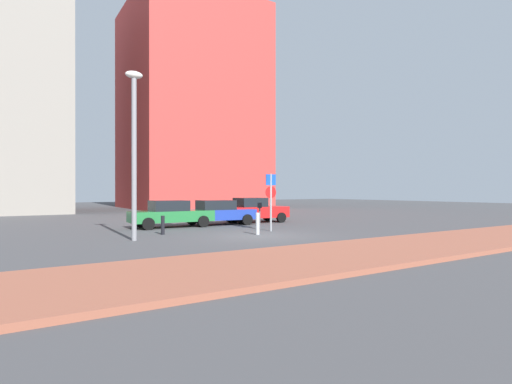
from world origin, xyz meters
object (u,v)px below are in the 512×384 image
(parked_car_green, at_px, (171,214))
(parking_sign_post, at_px, (271,195))
(traffic_bollard_mid, at_px, (163,225))
(traffic_bollard_near, at_px, (258,224))
(street_lamp, at_px, (134,141))
(parking_meter, at_px, (260,212))
(parked_car_red, at_px, (254,210))
(parked_car_blue, at_px, (218,212))

(parked_car_green, distance_m, parking_sign_post, 5.88)
(traffic_bollard_mid, bearing_deg, traffic_bollard_near, -32.66)
(street_lamp, distance_m, traffic_bollard_mid, 4.27)
(parking_sign_post, height_order, traffic_bollard_near, parking_sign_post)
(parking_meter, bearing_deg, traffic_bollard_near, -124.93)
(street_lamp, height_order, traffic_bollard_near, street_lamp)
(parked_car_green, relative_size, parking_sign_post, 1.57)
(parked_car_green, height_order, parked_car_red, parked_car_red)
(parked_car_blue, relative_size, traffic_bollard_near, 4.16)
(parking_sign_post, bearing_deg, traffic_bollard_mid, 165.45)
(parked_car_green, xyz_separation_m, traffic_bollard_near, (2.12, -5.60, -0.25))
(parked_car_red, bearing_deg, parked_car_blue, -173.69)
(parking_sign_post, bearing_deg, traffic_bollard_near, -144.43)
(traffic_bollard_near, bearing_deg, parked_car_green, 110.75)
(parked_car_green, height_order, parking_meter, parked_car_green)
(parked_car_red, distance_m, traffic_bollard_mid, 8.07)
(parked_car_red, xyz_separation_m, traffic_bollard_near, (-3.54, -5.95, -0.29))
(parking_meter, bearing_deg, parking_sign_post, -87.31)
(parking_meter, xyz_separation_m, traffic_bollard_near, (-1.39, -2.00, -0.40))
(parked_car_blue, bearing_deg, parked_car_green, -178.91)
(parking_sign_post, bearing_deg, street_lamp, -178.50)
(parked_car_red, xyz_separation_m, street_lamp, (-8.92, -5.10, 3.26))
(parked_car_green, height_order, parked_car_blue, parked_car_green)
(parked_car_blue, height_order, parked_car_red, parked_car_red)
(parked_car_red, distance_m, parking_sign_post, 5.45)
(parking_sign_post, bearing_deg, parked_car_blue, 97.45)
(parked_car_blue, bearing_deg, parking_sign_post, -82.55)
(traffic_bollard_mid, bearing_deg, parked_car_green, 64.27)
(parked_car_green, distance_m, street_lamp, 6.64)
(parked_car_blue, distance_m, parking_meter, 3.70)
(parked_car_red, relative_size, parking_sign_post, 1.44)
(parking_sign_post, distance_m, street_lamp, 7.18)
(parked_car_blue, xyz_separation_m, traffic_bollard_near, (-0.84, -5.65, -0.25))
(parked_car_blue, distance_m, street_lamp, 8.52)
(parked_car_green, height_order, parking_sign_post, parking_sign_post)
(parking_meter, bearing_deg, street_lamp, -170.41)
(parked_car_red, height_order, street_lamp, street_lamp)
(traffic_bollard_mid, bearing_deg, street_lamp, -138.53)
(street_lamp, bearing_deg, parked_car_blue, 37.66)
(parking_sign_post, relative_size, street_lamp, 0.42)
(parking_sign_post, bearing_deg, parked_car_red, 66.91)
(traffic_bollard_near, xyz_separation_m, traffic_bollard_mid, (-3.68, 2.36, -0.07))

